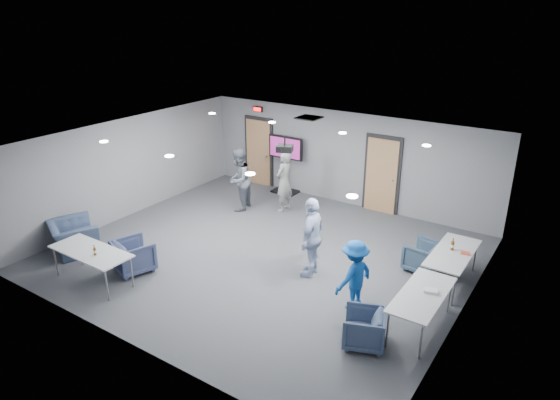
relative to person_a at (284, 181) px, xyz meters
The scene contains 28 objects.
floor 2.86m from the person_a, 66.63° to the right, with size 9.00×9.00×0.00m, color #383A3F.
ceiling 3.27m from the person_a, 66.63° to the right, with size 9.00×9.00×0.00m, color white.
wall_back 1.91m from the person_a, 54.38° to the left, with size 9.00×0.02×2.70m, color slate.
wall_front 6.60m from the person_a, 80.58° to the right, with size 9.00×0.02×2.70m, color slate.
wall_left 4.26m from the person_a, 143.90° to the right, with size 0.02×8.00×2.70m, color slate.
wall_right 6.13m from the person_a, 24.10° to the right, with size 0.02×8.00×2.70m, color slate.
door_left 2.42m from the person_a, 142.80° to the left, with size 1.06×0.17×2.24m.
door_right 2.71m from the person_a, 32.63° to the left, with size 1.06×0.17×2.24m.
exit_sign 2.87m from the person_a, 143.18° to the left, with size 0.32×0.08×0.16m.
hvac_diffuser 1.92m from the person_a, 27.81° to the left, with size 0.60×0.60×0.03m, color black.
downlights 3.26m from the person_a, 66.63° to the right, with size 6.18×3.78×0.02m.
person_a is the anchor object (origin of this frame).
person_b 1.28m from the person_a, 150.10° to the right, with size 0.87×0.67×1.78m, color slate.
person_c 3.63m from the person_a, 47.47° to the right, with size 1.04×0.43×1.78m, color #B2C2E5.
person_d 5.05m from the person_a, 41.54° to the right, with size 0.92×0.53×1.42m, color #194FA2.
chair_right_a 4.61m from the person_a, 14.95° to the right, with size 0.72×0.74×0.67m, color #334558.
chair_right_c 6.18m from the person_a, 43.97° to the right, with size 0.69×0.71×0.65m, color #3E4D6B.
chair_front_a 4.81m from the person_a, 100.33° to the right, with size 0.77×0.80×0.72m, color #384060.
chair_front_b 5.62m from the person_a, 119.66° to the right, with size 1.13×0.99×0.74m, color #3D4D6A.
table_right_a 5.27m from the person_a, 15.38° to the right, with size 0.75×1.80×0.73m.
table_right_b 6.06m from the person_a, 32.99° to the right, with size 0.74×1.78×0.73m.
table_front_left 5.63m from the person_a, 102.43° to the right, with size 1.88×0.80×0.73m.
bottle_front 5.65m from the person_a, 99.85° to the right, with size 0.06×0.06×0.22m.
bottle_right 5.20m from the person_a, 14.63° to the right, with size 0.07×0.07×0.27m.
snack_box 5.48m from the person_a, 14.14° to the right, with size 0.18×0.12×0.04m, color #DF4C37.
wrapper 6.07m from the person_a, 31.40° to the right, with size 0.24×0.16×0.05m, color silver.
tv_stand 1.47m from the person_a, 121.51° to the left, with size 1.17×0.56×1.79m.
projector 2.55m from the person_a, 56.66° to the right, with size 0.46×0.43×0.36m.
Camera 1 is at (6.10, -8.51, 5.51)m, focal length 32.00 mm.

